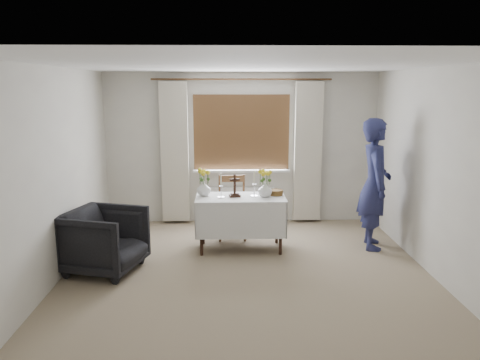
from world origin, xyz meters
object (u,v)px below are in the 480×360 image
Objects in this scene: wooden_cross at (235,186)px; flower_vase_left at (204,189)px; altar_table at (241,223)px; wooden_chair at (232,207)px; flower_vase_right at (265,190)px; person at (375,184)px; armchair at (105,240)px.

wooden_cross reaches higher than flower_vase_left.
altar_table is 3.87× the size of wooden_cross.
wooden_chair is 0.80m from flower_vase_right.
person is 1.55m from flower_vase_right.
altar_table is 1.32× the size of wooden_chair.
person reaches higher than altar_table.
person reaches higher than flower_vase_right.
flower_vase_left is (-0.43, 0.08, -0.06)m from wooden_cross.
armchair is 1.87m from wooden_cross.
wooden_cross is (-1.97, -0.05, 0.00)m from person.
flower_vase_right is at bearing 100.29° from person.
flower_vase_right is (-1.55, -0.06, -0.06)m from person.
flower_vase_right is at bearing -50.75° from wooden_chair.
person is at bearing -61.21° from armchair.
wooden_cross reaches higher than altar_table.
wooden_chair is 2.94× the size of wooden_cross.
person reaches higher than armchair.
person is at bearing 1.48° from altar_table.
wooden_cross is 1.57× the size of flower_vase_left.
person is (3.60, 0.80, 0.53)m from armchair.
armchair is (-1.71, -0.75, 0.02)m from altar_table.
altar_table is 0.67× the size of person.
wooden_chair is at bearing -35.11° from armchair.
flower_vase_left reaches higher than altar_table.
altar_table is at bearing -79.01° from wooden_chair.
flower_vase_left is at bearing -38.89° from armchair.
person is 2.40m from flower_vase_left.
wooden_cross is (1.63, 0.75, 0.53)m from armchair.
flower_vase_right is (0.34, -0.01, 0.48)m from altar_table.
wooden_chair is 4.62× the size of flower_vase_left.
flower_vase_left is at bearing 97.41° from person.
altar_table is at bearing -9.39° from wooden_cross.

